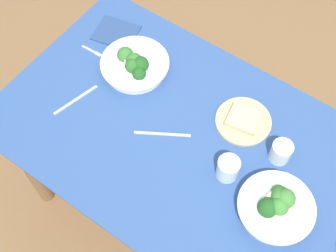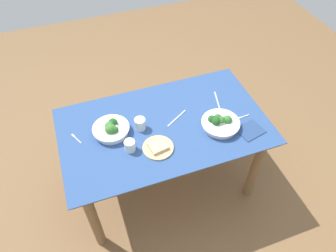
{
  "view_description": "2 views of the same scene",
  "coord_description": "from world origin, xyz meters",
  "px_view_note": "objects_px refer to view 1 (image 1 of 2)",
  "views": [
    {
      "loc": [
        0.36,
        -0.66,
        2.13
      ],
      "look_at": [
        -0.11,
        0.0,
        0.74
      ],
      "focal_mm": 48.44,
      "sensor_mm": 36.0,
      "label": 1
    },
    {
      "loc": [
        0.47,
        1.39,
        2.34
      ],
      "look_at": [
        -0.02,
        0.02,
        0.74
      ],
      "focal_mm": 33.75,
      "sensor_mm": 36.0,
      "label": 2
    }
  ],
  "objects_px": {
    "broccoli_bowl_near": "(276,206)",
    "table_knife_left": "(162,134)",
    "bread_side_plate": "(243,120)",
    "fork_by_near_bowl": "(93,51)",
    "water_glass_side": "(228,168)",
    "broccoli_bowl_far": "(135,65)",
    "table_knife_right": "(76,100)",
    "napkin_folded_upper": "(116,33)",
    "water_glass_center": "(281,152)"
  },
  "relations": [
    {
      "from": "broccoli_bowl_near",
      "to": "table_knife_left",
      "type": "bearing_deg",
      "value": 177.37
    },
    {
      "from": "broccoli_bowl_near",
      "to": "bread_side_plate",
      "type": "relative_size",
      "value": 1.23
    },
    {
      "from": "fork_by_near_bowl",
      "to": "table_knife_left",
      "type": "distance_m",
      "value": 0.47
    },
    {
      "from": "water_glass_side",
      "to": "fork_by_near_bowl",
      "type": "relative_size",
      "value": 0.9
    },
    {
      "from": "broccoli_bowl_far",
      "to": "table_knife_left",
      "type": "height_order",
      "value": "broccoli_bowl_far"
    },
    {
      "from": "broccoli_bowl_near",
      "to": "table_knife_right",
      "type": "bearing_deg",
      "value": -176.69
    },
    {
      "from": "table_knife_left",
      "to": "napkin_folded_upper",
      "type": "distance_m",
      "value": 0.51
    },
    {
      "from": "broccoli_bowl_far",
      "to": "water_glass_side",
      "type": "distance_m",
      "value": 0.54
    },
    {
      "from": "broccoli_bowl_near",
      "to": "table_knife_left",
      "type": "xyz_separation_m",
      "value": [
        -0.46,
        0.02,
        -0.04
      ]
    },
    {
      "from": "bread_side_plate",
      "to": "napkin_folded_upper",
      "type": "xyz_separation_m",
      "value": [
        -0.64,
        0.07,
        -0.01
      ]
    },
    {
      "from": "broccoli_bowl_near",
      "to": "fork_by_near_bowl",
      "type": "height_order",
      "value": "broccoli_bowl_near"
    },
    {
      "from": "fork_by_near_bowl",
      "to": "napkin_folded_upper",
      "type": "height_order",
      "value": "napkin_folded_upper"
    },
    {
      "from": "table_knife_left",
      "to": "water_glass_side",
      "type": "bearing_deg",
      "value": -31.06
    },
    {
      "from": "table_knife_left",
      "to": "napkin_folded_upper",
      "type": "relative_size",
      "value": 1.2
    },
    {
      "from": "water_glass_side",
      "to": "table_knife_right",
      "type": "relative_size",
      "value": 0.43
    },
    {
      "from": "water_glass_center",
      "to": "water_glass_side",
      "type": "distance_m",
      "value": 0.19
    },
    {
      "from": "water_glass_center",
      "to": "table_knife_right",
      "type": "xyz_separation_m",
      "value": [
        -0.73,
        -0.23,
        -0.04
      ]
    },
    {
      "from": "broccoli_bowl_far",
      "to": "table_knife_left",
      "type": "bearing_deg",
      "value": -34.07
    },
    {
      "from": "broccoli_bowl_near",
      "to": "fork_by_near_bowl",
      "type": "distance_m",
      "value": 0.92
    },
    {
      "from": "fork_by_near_bowl",
      "to": "napkin_folded_upper",
      "type": "bearing_deg",
      "value": 80.96
    },
    {
      "from": "broccoli_bowl_far",
      "to": "fork_by_near_bowl",
      "type": "bearing_deg",
      "value": -172.85
    },
    {
      "from": "bread_side_plate",
      "to": "fork_by_near_bowl",
      "type": "height_order",
      "value": "bread_side_plate"
    },
    {
      "from": "bread_side_plate",
      "to": "water_glass_side",
      "type": "distance_m",
      "value": 0.22
    },
    {
      "from": "water_glass_center",
      "to": "table_knife_left",
      "type": "bearing_deg",
      "value": -157.3
    },
    {
      "from": "broccoli_bowl_near",
      "to": "napkin_folded_upper",
      "type": "xyz_separation_m",
      "value": [
        -0.89,
        0.3,
        -0.04
      ]
    },
    {
      "from": "broccoli_bowl_far",
      "to": "bread_side_plate",
      "type": "distance_m",
      "value": 0.46
    },
    {
      "from": "table_knife_right",
      "to": "broccoli_bowl_far",
      "type": "bearing_deg",
      "value": -7.88
    },
    {
      "from": "table_knife_left",
      "to": "napkin_folded_upper",
      "type": "bearing_deg",
      "value": 115.94
    },
    {
      "from": "table_knife_right",
      "to": "fork_by_near_bowl",
      "type": "bearing_deg",
      "value": 38.69
    },
    {
      "from": "broccoli_bowl_near",
      "to": "fork_by_near_bowl",
      "type": "bearing_deg",
      "value": 169.56
    },
    {
      "from": "broccoli_bowl_far",
      "to": "napkin_folded_upper",
      "type": "height_order",
      "value": "broccoli_bowl_far"
    },
    {
      "from": "broccoli_bowl_far",
      "to": "fork_by_near_bowl",
      "type": "height_order",
      "value": "broccoli_bowl_far"
    },
    {
      "from": "bread_side_plate",
      "to": "napkin_folded_upper",
      "type": "bearing_deg",
      "value": 174.09
    },
    {
      "from": "broccoli_bowl_near",
      "to": "napkin_folded_upper",
      "type": "height_order",
      "value": "broccoli_bowl_near"
    },
    {
      "from": "broccoli_bowl_far",
      "to": "napkin_folded_upper",
      "type": "relative_size",
      "value": 1.58
    },
    {
      "from": "table_knife_left",
      "to": "bread_side_plate",
      "type": "bearing_deg",
      "value": 13.77
    },
    {
      "from": "broccoli_bowl_near",
      "to": "water_glass_center",
      "type": "xyz_separation_m",
      "value": [
        -0.08,
        0.18,
        0.0
      ]
    },
    {
      "from": "broccoli_bowl_far",
      "to": "water_glass_center",
      "type": "xyz_separation_m",
      "value": [
        0.63,
        -0.01,
        0.01
      ]
    },
    {
      "from": "water_glass_side",
      "to": "napkin_folded_upper",
      "type": "distance_m",
      "value": 0.75
    },
    {
      "from": "water_glass_side",
      "to": "broccoli_bowl_near",
      "type": "bearing_deg",
      "value": -6.71
    },
    {
      "from": "water_glass_center",
      "to": "table_knife_right",
      "type": "distance_m",
      "value": 0.76
    },
    {
      "from": "napkin_folded_upper",
      "to": "table_knife_left",
      "type": "bearing_deg",
      "value": -32.64
    },
    {
      "from": "water_glass_center",
      "to": "water_glass_side",
      "type": "bearing_deg",
      "value": -125.89
    },
    {
      "from": "water_glass_center",
      "to": "table_knife_right",
      "type": "bearing_deg",
      "value": -162.69
    },
    {
      "from": "water_glass_center",
      "to": "water_glass_side",
      "type": "xyz_separation_m",
      "value": [
        -0.11,
        -0.16,
        0.0
      ]
    },
    {
      "from": "fork_by_near_bowl",
      "to": "napkin_folded_upper",
      "type": "relative_size",
      "value": 0.56
    },
    {
      "from": "broccoli_bowl_near",
      "to": "water_glass_center",
      "type": "relative_size",
      "value": 3.15
    },
    {
      "from": "broccoli_bowl_near",
      "to": "table_knife_left",
      "type": "height_order",
      "value": "broccoli_bowl_near"
    },
    {
      "from": "fork_by_near_bowl",
      "to": "table_knife_left",
      "type": "bearing_deg",
      "value": -20.95
    },
    {
      "from": "water_glass_center",
      "to": "napkin_folded_upper",
      "type": "distance_m",
      "value": 0.82
    }
  ]
}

